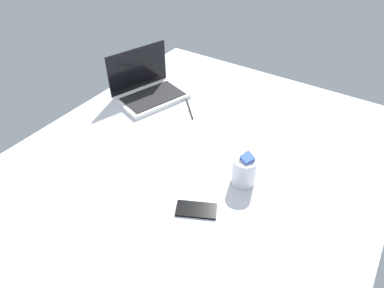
# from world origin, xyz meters

# --- Properties ---
(bed_mattress) EXTENTS (1.80, 1.40, 0.18)m
(bed_mattress) POSITION_xyz_m (0.00, 0.00, 0.09)
(bed_mattress) COLOR #B7BCC6
(bed_mattress) RESTS_ON ground
(laptop) EXTENTS (0.39, 0.32, 0.23)m
(laptop) POSITION_xyz_m (0.34, 0.47, 0.22)
(laptop) COLOR silver
(laptop) RESTS_ON bed_mattress
(snack_cup) EXTENTS (0.09, 0.09, 0.14)m
(snack_cup) POSITION_xyz_m (0.05, -0.21, 0.24)
(snack_cup) COLOR silver
(snack_cup) RESTS_ON bed_mattress
(cell_phone) EXTENTS (0.12, 0.16, 0.01)m
(cell_phone) POSITION_xyz_m (-0.16, -0.13, 0.18)
(cell_phone) COLOR black
(cell_phone) RESTS_ON bed_mattress
(charger_cable) EXTENTS (0.13, 0.12, 0.01)m
(charger_cable) POSITION_xyz_m (0.35, 0.23, 0.18)
(charger_cable) COLOR black
(charger_cable) RESTS_ON bed_mattress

